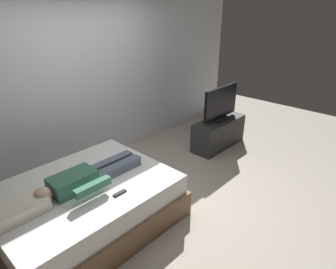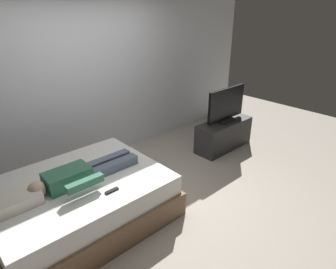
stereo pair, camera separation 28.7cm
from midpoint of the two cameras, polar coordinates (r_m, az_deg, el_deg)
name	(u,v)px [view 2 (the right image)]	position (r m, az deg, el deg)	size (l,w,h in m)	color
ground_plane	(156,202)	(3.86, -0.23, -13.13)	(10.00, 10.00, 0.00)	#ADA393
back_wall	(105,70)	(4.74, -10.47, 12.31)	(6.40, 0.10, 2.80)	silver
bed	(80,201)	(3.55, -14.63, -12.56)	(1.95, 1.52, 0.54)	brown
pillow	(13,201)	(3.19, -25.83, -11.69)	(0.48, 0.34, 0.12)	silver
person	(80,175)	(3.34, -14.58, -7.69)	(1.26, 0.46, 0.18)	#387056
remote	(112,191)	(3.14, -8.35, -10.88)	(0.15, 0.04, 0.02)	black
tv_stand	(224,135)	(5.22, 12.40, -0.06)	(1.10, 0.40, 0.50)	#2D2D2D
tv	(226,106)	(5.03, 12.94, 5.51)	(0.88, 0.20, 0.59)	black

